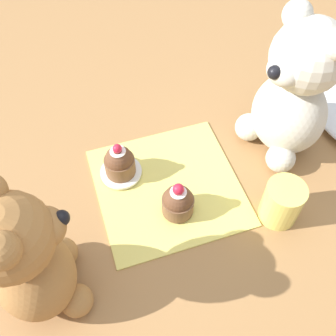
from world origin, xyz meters
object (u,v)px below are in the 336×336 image
Objects in this scene: cupcake_near_cream_bear at (180,201)px; juice_glass at (282,202)px; teddy_bear_cream at (294,93)px; saucer_plate at (121,172)px; cupcake_near_tan_bear at (119,162)px; teddy_bear_tan at (28,260)px.

cupcake_near_cream_bear is 0.16m from juice_glass.
teddy_bear_cream reaches higher than saucer_plate.
saucer_plate is 0.03m from cupcake_near_tan_bear.
cupcake_near_tan_bear is at bearing -47.41° from teddy_bear_tan.
cupcake_near_tan_bear is at bearing -144.09° from cupcake_near_cream_bear.
cupcake_near_cream_bear is 0.94× the size of juice_glass.
cupcake_near_tan_bear reaches higher than juice_glass.
juice_glass is (0.16, 0.22, 0.03)m from saucer_plate.
saucer_plate is (-0.10, -0.07, -0.02)m from cupcake_near_cream_bear.
cupcake_near_cream_bear is 0.13m from saucer_plate.
teddy_bear_tan is at bearing -88.33° from juice_glass.
juice_glass is at bearing 54.85° from cupcake_near_tan_bear.
teddy_bear_tan is 3.29× the size of saucer_plate.
teddy_bear_tan is (0.15, -0.44, -0.01)m from teddy_bear_cream.
teddy_bear_cream is 3.77× the size of cupcake_near_tan_bear.
teddy_bear_cream is at bearing -77.29° from teddy_bear_tan.
juice_glass is at bearing -94.09° from teddy_bear_tan.
cupcake_near_tan_bear reaches higher than saucer_plate.
teddy_bear_cream is at bearing 86.19° from cupcake_near_tan_bear.
saucer_plate is 1.03× the size of cupcake_near_tan_bear.
saucer_plate is at bearing -125.15° from juice_glass.
juice_glass is at bearing 69.53° from cupcake_near_cream_bear.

